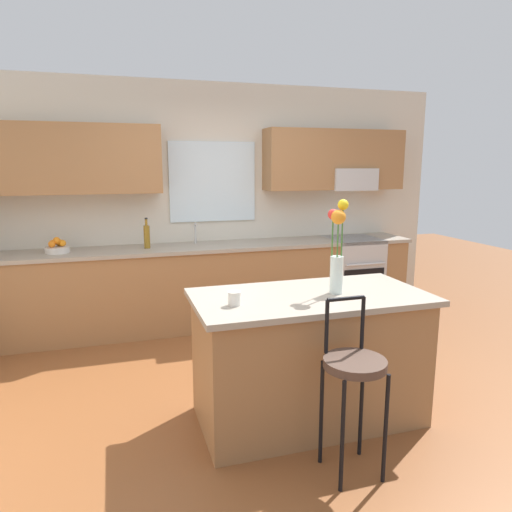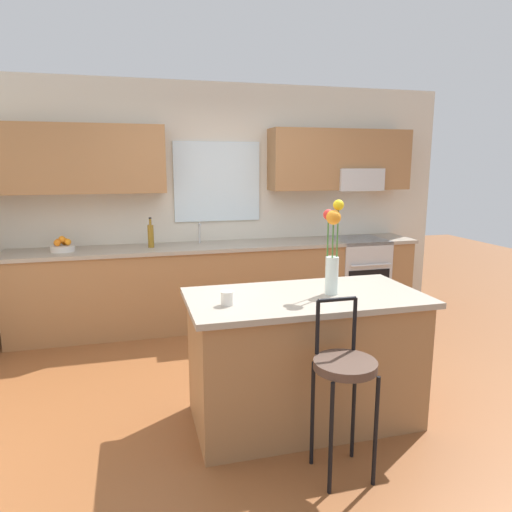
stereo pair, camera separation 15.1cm
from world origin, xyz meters
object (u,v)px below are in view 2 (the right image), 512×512
Objects in this scene: bar_stool_near at (344,373)px; fruit_bowl_oranges at (62,246)px; oven_range at (357,276)px; kitchen_island at (304,358)px; bottle_olive_oil at (151,235)px; mug_ceramic at (227,298)px; flower_vase at (333,248)px.

fruit_bowl_oranges reaches higher than bar_stool_near.
oven_range is 2.63m from kitchen_island.
oven_range is 2.84× the size of bottle_olive_oil.
fruit_bowl_oranges reaches higher than mug_ceramic.
fruit_bowl_oranges is at bearing 179.77° from bottle_olive_oil.
mug_ceramic reaches higher than oven_range.
oven_range is 3.37m from fruit_bowl_oranges.
flower_vase reaches higher than bar_stool_near.
kitchen_island is (-1.50, -2.15, 0.00)m from oven_range.
oven_range is 3.09m from mug_ceramic.
bottle_olive_oil is (-1.11, 2.20, -0.19)m from flower_vase.
oven_range is 2.51m from bottle_olive_oil.
kitchen_island is at bearing 90.00° from bar_stool_near.
oven_range is at bearing 55.03° from kitchen_island.
fruit_bowl_oranges is (-1.82, 2.81, 0.34)m from bar_stool_near.
oven_range is at bearing 47.35° from mug_ceramic.
oven_range is at bearing -0.49° from fruit_bowl_oranges.
mug_ceramic is (-0.56, 0.53, 0.33)m from bar_stool_near.
bottle_olive_oil is at bearing -0.23° from fruit_bowl_oranges.
flower_vase is at bearing -8.58° from kitchen_island.
flower_vase reaches higher than mug_ceramic.
fruit_bowl_oranges is at bearing 129.88° from kitchen_island.
bottle_olive_oil reaches higher than bar_stool_near.
bar_stool_near is (-0.00, -0.63, 0.17)m from kitchen_island.
mug_ceramic is 2.30m from bottle_olive_oil.
mug_ceramic is (-0.56, -0.09, 0.50)m from kitchen_island.
oven_range is 3.83× the size of fruit_bowl_oranges.
fruit_bowl_oranges reaches higher than oven_range.
bar_stool_near is at bearing -71.61° from bottle_olive_oil.
mug_ceramic is 0.38× the size of fruit_bowl_oranges.
flower_vase reaches higher than kitchen_island.
bar_stool_near reaches higher than oven_range.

